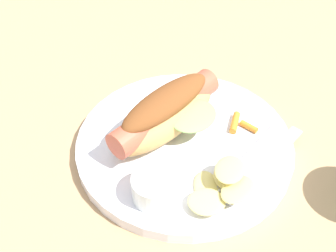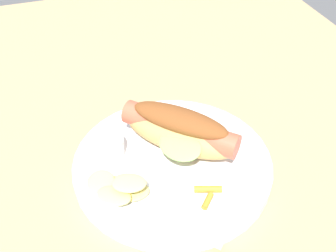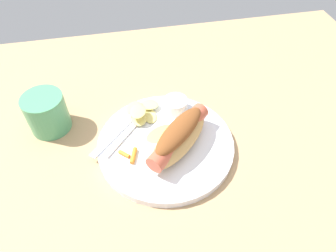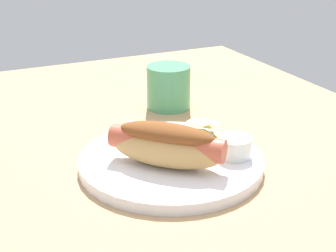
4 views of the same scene
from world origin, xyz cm
name	(u,v)px [view 3 (image 3 of 4)]	position (x,y,z in cm)	size (l,w,h in cm)	color
ground_plane	(166,152)	(0.00, 0.00, -0.90)	(120.00, 90.00, 1.80)	tan
plate	(168,144)	(-0.48, -0.63, 0.80)	(26.31, 26.31, 1.60)	white
hot_dog	(179,136)	(-2.11, 1.06, 4.71)	(15.27, 15.16, 6.12)	tan
sauce_ramekin	(175,105)	(-3.71, -8.76, 3.04)	(4.95, 4.95, 2.87)	white
fork	(128,131)	(6.76, -4.60, 1.80)	(11.11, 12.21, 0.40)	silver
knife	(117,132)	(8.95, -4.86, 1.78)	(14.74, 1.40, 0.36)	silver
chips_pile	(142,111)	(3.38, -8.52, 2.83)	(8.00, 7.34, 2.78)	#DFCF76
carrot_garnish	(130,155)	(7.05, 1.50, 2.01)	(3.69, 3.55, 0.87)	orange
drinking_cup	(47,113)	(22.15, -10.69, 4.00)	(8.09, 8.09, 8.01)	#4C9E6B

